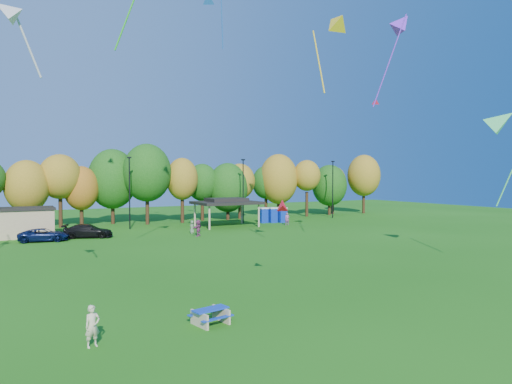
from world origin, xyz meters
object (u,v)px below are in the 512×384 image
kite_flyer (92,326)px  picnic_table (210,315)px  car_d (88,231)px  porta_potties (273,215)px  car_c (44,235)px

kite_flyer → picnic_table: bearing=-11.8°
car_d → picnic_table: bearing=-160.3°
porta_potties → picnic_table: size_ratio=2.00×
porta_potties → picnic_table: bearing=-124.3°
porta_potties → kite_flyer: bearing=-129.1°
kite_flyer → car_c: bearing=73.8°
picnic_table → car_c: (-4.77, 32.20, 0.26)m
kite_flyer → car_c: 32.55m
picnic_table → car_d: (-0.37, 32.97, 0.33)m
picnic_table → kite_flyer: bearing=172.4°
car_c → car_d: size_ratio=0.94×
kite_flyer → car_c: size_ratio=0.34×
car_c → car_d: 4.47m
picnic_table → car_d: car_d is taller
kite_flyer → car_c: (0.35, 32.54, -0.16)m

